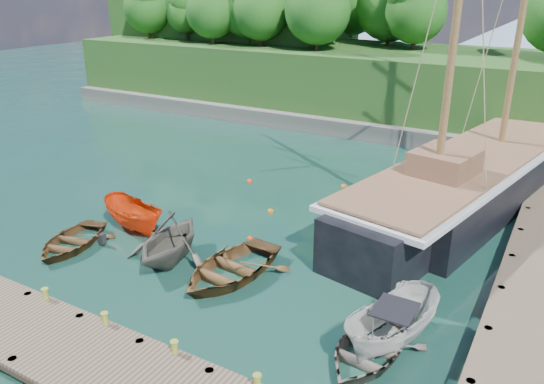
{
  "coord_description": "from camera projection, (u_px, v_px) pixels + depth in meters",
  "views": [
    {
      "loc": [
        11.35,
        -15.23,
        11.3
      ],
      "look_at": [
        -0.44,
        5.12,
        2.0
      ],
      "focal_mm": 35.0,
      "sensor_mm": 36.0,
      "label": 1
    }
  ],
  "objects": [
    {
      "name": "ground",
      "position": [
        219.0,
        279.0,
        21.7
      ],
      "size": [
        160.0,
        160.0,
        0.0
      ],
      "primitive_type": "plane",
      "color": "#103930",
      "rests_on": "ground"
    },
    {
      "name": "bollard_0",
      "position": [
        49.0,
        313.0,
        19.46
      ],
      "size": [
        0.26,
        0.26,
        0.45
      ],
      "primitive_type": "cylinder",
      "color": "olive",
      "rests_on": "ground"
    },
    {
      "name": "bollard_1",
      "position": [
        108.0,
        339.0,
        18.06
      ],
      "size": [
        0.26,
        0.26,
        0.45
      ],
      "primitive_type": "cylinder",
      "color": "olive",
      "rests_on": "ground"
    },
    {
      "name": "bollard_2",
      "position": [
        176.0,
        368.0,
        16.66
      ],
      "size": [
        0.26,
        0.26,
        0.45
      ],
      "primitive_type": "cylinder",
      "color": "olive",
      "rests_on": "ground"
    },
    {
      "name": "rowboat_0",
      "position": [
        72.0,
        247.0,
        24.31
      ],
      "size": [
        3.89,
        4.75,
        0.86
      ],
      "primitive_type": "imported",
      "rotation": [
        0.0,
        0.0,
        0.25
      ],
      "color": "#51371D",
      "rests_on": "ground"
    },
    {
      "name": "rowboat_1",
      "position": [
        171.0,
        260.0,
        23.21
      ],
      "size": [
        4.62,
        5.09,
        2.33
      ],
      "primitive_type": "imported",
      "rotation": [
        0.0,
        0.0,
        0.2
      ],
      "color": "#59554B",
      "rests_on": "ground"
    },
    {
      "name": "rowboat_2",
      "position": [
        230.0,
        276.0,
        21.9
      ],
      "size": [
        4.22,
        5.52,
        1.07
      ],
      "primitive_type": "imported",
      "rotation": [
        0.0,
        0.0,
        -0.11
      ],
      "color": "brown",
      "rests_on": "ground"
    },
    {
      "name": "rowboat_3",
      "position": [
        368.0,
        356.0,
        17.23
      ],
      "size": [
        3.36,
        4.47,
        0.88
      ],
      "primitive_type": "imported",
      "rotation": [
        0.0,
        0.0,
        -0.08
      ],
      "color": "#645A53",
      "rests_on": "ground"
    },
    {
      "name": "motorboat_orange",
      "position": [
        136.0,
        230.0,
        26.02
      ],
      "size": [
        4.69,
        2.82,
        1.7
      ],
      "primitive_type": "imported",
      "rotation": [
        0.0,
        0.0,
        1.29
      ],
      "color": "#E43D0D",
      "rests_on": "ground"
    },
    {
      "name": "cabin_boat_white",
      "position": [
        392.0,
        345.0,
        17.73
      ],
      "size": [
        2.93,
        4.98,
        1.81
      ],
      "primitive_type": "imported",
      "rotation": [
        0.0,
        0.0,
        -0.27
      ],
      "color": "beige",
      "rests_on": "ground"
    },
    {
      "name": "schooner",
      "position": [
        468.0,
        185.0,
        28.41
      ],
      "size": [
        9.46,
        28.41,
        21.21
      ],
      "rotation": [
        0.0,
        0.0,
        -0.21
      ],
      "color": "black",
      "rests_on": "ground"
    },
    {
      "name": "mooring_buoy_0",
      "position": [
        132.0,
        212.0,
        28.01
      ],
      "size": [
        0.36,
        0.36,
        0.36
      ],
      "primitive_type": "sphere",
      "color": "silver",
      "rests_on": "ground"
    },
    {
      "name": "mooring_buoy_1",
      "position": [
        271.0,
        212.0,
        28.03
      ],
      "size": [
        0.33,
        0.33,
        0.33
      ],
      "primitive_type": "sphere",
      "color": "orange",
      "rests_on": "ground"
    },
    {
      "name": "mooring_buoy_2",
      "position": [
        250.0,
        239.0,
        25.06
      ],
      "size": [
        0.3,
        0.3,
        0.3
      ],
      "primitive_type": "sphere",
      "color": "red",
      "rests_on": "ground"
    },
    {
      "name": "mooring_buoy_3",
      "position": [
        359.0,
        237.0,
        25.27
      ],
      "size": [
        0.35,
        0.35,
        0.35
      ],
      "primitive_type": "sphere",
      "color": "white",
      "rests_on": "ground"
    },
    {
      "name": "mooring_buoy_4",
      "position": [
        250.0,
        182.0,
        32.24
      ],
      "size": [
        0.36,
        0.36,
        0.36
      ],
      "primitive_type": "sphere",
      "color": "red",
      "rests_on": "ground"
    },
    {
      "name": "mooring_buoy_5",
      "position": [
        344.0,
        187.0,
        31.45
      ],
      "size": [
        0.37,
        0.37,
        0.37
      ],
      "primitive_type": "sphere",
      "color": "orange",
      "rests_on": "ground"
    },
    {
      "name": "headland",
      "position": [
        297.0,
        47.0,
        50.9
      ],
      "size": [
        51.0,
        19.31,
        12.9
      ],
      "color": "#474744",
      "rests_on": "ground"
    },
    {
      "name": "distant_ridge",
      "position": [
        532.0,
        36.0,
        74.41
      ],
      "size": [
        117.0,
        40.0,
        10.0
      ],
      "color": "#728CA5",
      "rests_on": "ground"
    }
  ]
}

